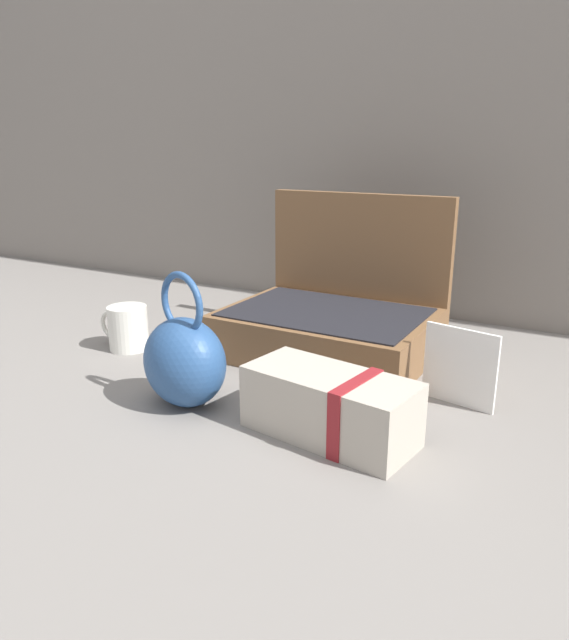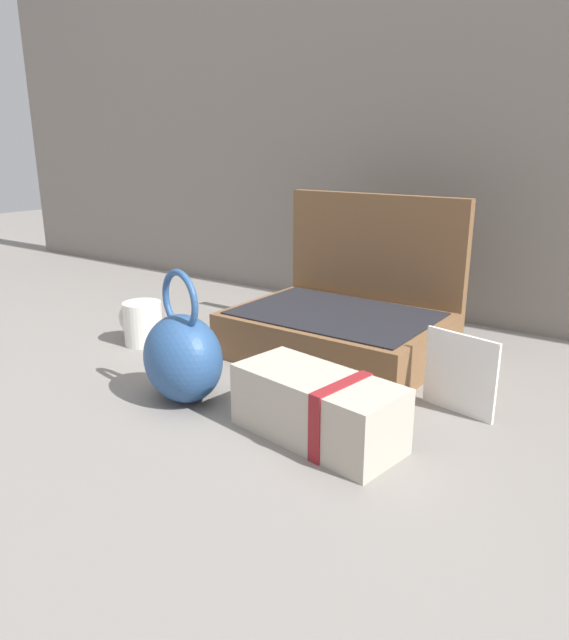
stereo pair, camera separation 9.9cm
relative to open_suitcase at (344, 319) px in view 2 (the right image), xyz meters
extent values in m
plane|color=slate|center=(0.02, -0.20, -0.07)|extent=(6.00, 6.00, 0.00)
cube|color=gray|center=(0.02, 0.38, 0.63)|extent=(3.20, 0.06, 1.40)
cube|color=brown|center=(0.00, -0.03, -0.03)|extent=(0.40, 0.29, 0.09)
cube|color=black|center=(0.00, -0.03, 0.02)|extent=(0.37, 0.26, 0.00)
cube|color=brown|center=(0.00, 0.12, 0.09)|extent=(0.40, 0.02, 0.31)
ellipsoid|color=#284C7F|center=(-0.10, -0.36, 0.00)|extent=(0.18, 0.15, 0.15)
torus|color=#284C7F|center=(-0.10, -0.36, 0.10)|extent=(0.10, 0.04, 0.10)
cube|color=#B2A899|center=(0.15, -0.34, -0.02)|extent=(0.26, 0.15, 0.10)
cube|color=maroon|center=(0.20, -0.35, -0.02)|extent=(0.04, 0.12, 0.10)
cylinder|color=silver|center=(-0.37, -0.21, -0.02)|extent=(0.08, 0.08, 0.09)
torus|color=silver|center=(-0.42, -0.21, -0.02)|extent=(0.06, 0.01, 0.06)
cube|color=white|center=(0.29, -0.14, 0.00)|extent=(0.12, 0.03, 0.13)
camera|label=1|loc=(0.48, -1.05, 0.34)|focal=32.81mm
camera|label=2|loc=(0.56, -0.99, 0.34)|focal=32.81mm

